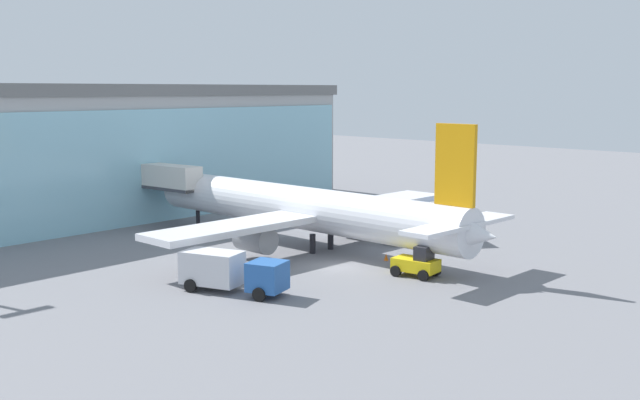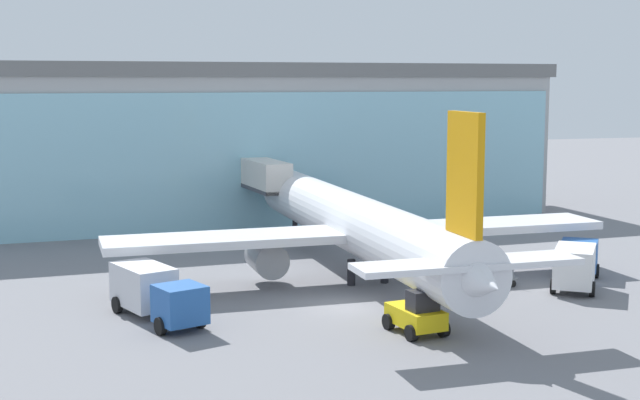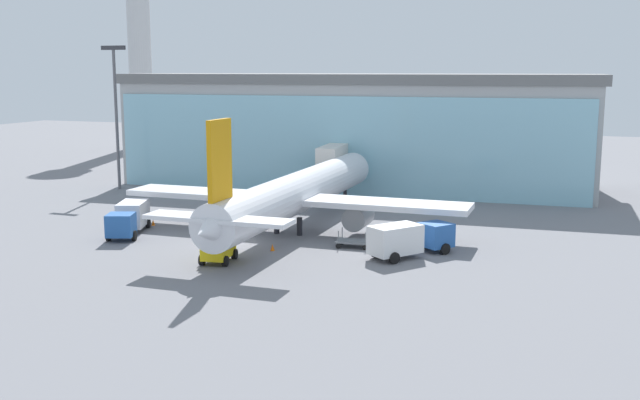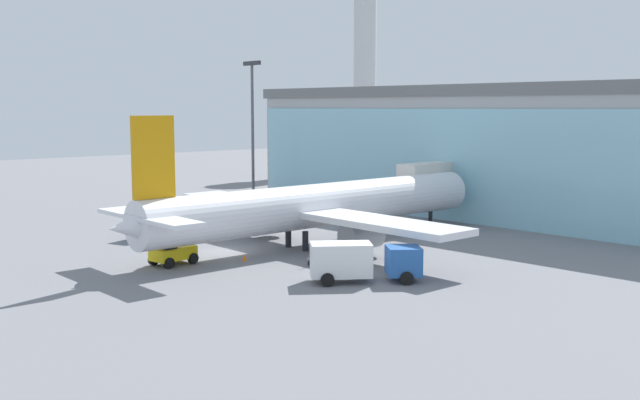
% 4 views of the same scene
% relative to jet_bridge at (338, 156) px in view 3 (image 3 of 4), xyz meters
% --- Properties ---
extents(ground, '(240.00, 240.00, 0.00)m').
position_rel_jet_bridge_xyz_m(ground, '(-0.54, -25.64, -4.68)').
color(ground, slate).
extents(terminal_building, '(58.94, 19.10, 13.89)m').
position_rel_jet_bridge_xyz_m(terminal_building, '(-0.54, 8.76, 2.27)').
color(terminal_building, '#A8A8A8').
rests_on(terminal_building, ground).
extents(jet_bridge, '(3.32, 11.62, 6.08)m').
position_rel_jet_bridge_xyz_m(jet_bridge, '(0.00, 0.00, 0.00)').
color(jet_bridge, silver).
rests_on(jet_bridge, ground).
extents(control_tower, '(7.10, 7.10, 40.53)m').
position_rel_jet_bridge_xyz_m(control_tower, '(-52.23, 40.14, 18.38)').
color(control_tower, silver).
rests_on(control_tower, ground).
extents(apron_light_mast, '(3.20, 0.40, 17.22)m').
position_rel_jet_bridge_xyz_m(apron_light_mast, '(-26.79, -4.11, 5.64)').
color(apron_light_mast, '#59595E').
rests_on(apron_light_mast, ground).
extents(airplane, '(31.77, 37.83, 11.01)m').
position_rel_jet_bridge_xyz_m(airplane, '(2.40, -18.78, -1.33)').
color(airplane, silver).
rests_on(airplane, ground).
extents(catering_truck, '(4.55, 7.61, 2.65)m').
position_rel_jet_bridge_xyz_m(catering_truck, '(-10.98, -25.33, -3.22)').
color(catering_truck, '#2659A5').
rests_on(catering_truck, ground).
extents(fuel_truck, '(6.08, 7.19, 2.65)m').
position_rel_jet_bridge_xyz_m(fuel_truck, '(14.32, -24.96, -3.22)').
color(fuel_truck, '#2659A5').
rests_on(fuel_truck, ground).
extents(baggage_cart, '(2.95, 1.88, 1.50)m').
position_rel_jet_bridge_xyz_m(baggage_cart, '(9.36, -23.50, -4.18)').
color(baggage_cart, slate).
rests_on(baggage_cart, ground).
extents(pushback_tug, '(2.58, 3.43, 2.30)m').
position_rel_jet_bridge_xyz_m(pushback_tug, '(1.15, -31.67, -3.71)').
color(pushback_tug, yellow).
rests_on(pushback_tug, ground).
extents(safety_cone_nose, '(0.36, 0.36, 0.55)m').
position_rel_jet_bridge_xyz_m(safety_cone_nose, '(3.54, -26.83, -4.41)').
color(safety_cone_nose, orange).
rests_on(safety_cone_nose, ground).
extents(safety_cone_wingtip, '(0.36, 0.36, 0.55)m').
position_rel_jet_bridge_xyz_m(safety_cone_wingtip, '(-10.97, -21.56, -4.41)').
color(safety_cone_wingtip, orange).
rests_on(safety_cone_wingtip, ground).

